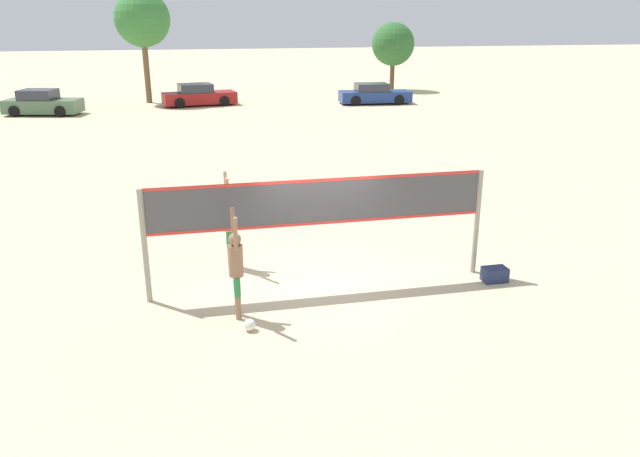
{
  "coord_description": "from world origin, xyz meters",
  "views": [
    {
      "loc": [
        -2.68,
        -12.12,
        5.58
      ],
      "look_at": [
        0.0,
        0.0,
        1.32
      ],
      "focal_mm": 35.0,
      "sensor_mm": 36.0,
      "label": 1
    }
  ],
  "objects_px": {
    "volleyball_net": "(320,211)",
    "gear_bag": "(495,274)",
    "player_blocker": "(228,219)",
    "parked_car_far": "(199,96)",
    "volleyball": "(250,325)",
    "tree_left_cluster": "(142,20)",
    "player_spiker": "(236,263)",
    "parked_car_near": "(374,94)",
    "parked_car_mid": "(42,104)",
    "tree_right_cluster": "(393,44)"
  },
  "relations": [
    {
      "from": "volleyball",
      "to": "parked_car_mid",
      "type": "relative_size",
      "value": 0.05
    },
    {
      "from": "volleyball",
      "to": "volleyball_net",
      "type": "bearing_deg",
      "value": 44.62
    },
    {
      "from": "parked_car_far",
      "to": "tree_right_cluster",
      "type": "bearing_deg",
      "value": 10.93
    },
    {
      "from": "volleyball",
      "to": "tree_left_cluster",
      "type": "height_order",
      "value": "tree_left_cluster"
    },
    {
      "from": "parked_car_near",
      "to": "tree_right_cluster",
      "type": "xyz_separation_m",
      "value": [
        3.62,
        7.07,
        2.84
      ]
    },
    {
      "from": "volleyball",
      "to": "parked_car_mid",
      "type": "bearing_deg",
      "value": 106.98
    },
    {
      "from": "tree_left_cluster",
      "to": "volleyball",
      "type": "bearing_deg",
      "value": -84.85
    },
    {
      "from": "gear_bag",
      "to": "parked_car_far",
      "type": "height_order",
      "value": "parked_car_far"
    },
    {
      "from": "volleyball_net",
      "to": "parked_car_far",
      "type": "xyz_separation_m",
      "value": [
        -1.52,
        29.5,
        -1.08
      ]
    },
    {
      "from": "volleyball",
      "to": "parked_car_far",
      "type": "relative_size",
      "value": 0.05
    },
    {
      "from": "player_blocker",
      "to": "parked_car_mid",
      "type": "distance_m",
      "value": 27.4
    },
    {
      "from": "player_spiker",
      "to": "tree_left_cluster",
      "type": "distance_m",
      "value": 33.08
    },
    {
      "from": "volleyball_net",
      "to": "player_blocker",
      "type": "xyz_separation_m",
      "value": [
        -1.81,
        1.52,
        -0.53
      ]
    },
    {
      "from": "player_blocker",
      "to": "parked_car_near",
      "type": "xyz_separation_m",
      "value": [
        11.65,
        26.36,
        -0.57
      ]
    },
    {
      "from": "player_blocker",
      "to": "volleyball",
      "type": "xyz_separation_m",
      "value": [
        0.09,
        -3.22,
        -1.06
      ]
    },
    {
      "from": "gear_bag",
      "to": "parked_car_mid",
      "type": "relative_size",
      "value": 0.12
    },
    {
      "from": "player_spiker",
      "to": "parked_car_mid",
      "type": "relative_size",
      "value": 0.47
    },
    {
      "from": "player_blocker",
      "to": "gear_bag",
      "type": "xyz_separation_m",
      "value": [
        5.64,
        -2.11,
        -1.01
      ]
    },
    {
      "from": "tree_left_cluster",
      "to": "player_spiker",
      "type": "bearing_deg",
      "value": -85.02
    },
    {
      "from": "volleyball_net",
      "to": "tree_left_cluster",
      "type": "xyz_separation_m",
      "value": [
        -4.72,
        31.61,
        3.59
      ]
    },
    {
      "from": "player_spiker",
      "to": "player_blocker",
      "type": "relative_size",
      "value": 0.97
    },
    {
      "from": "volleyball",
      "to": "gear_bag",
      "type": "distance_m",
      "value": 5.65
    },
    {
      "from": "player_spiker",
      "to": "volleyball",
      "type": "height_order",
      "value": "player_spiker"
    },
    {
      "from": "player_spiker",
      "to": "tree_right_cluster",
      "type": "bearing_deg",
      "value": -23.05
    },
    {
      "from": "parked_car_near",
      "to": "tree_left_cluster",
      "type": "distance_m",
      "value": 15.74
    },
    {
      "from": "player_blocker",
      "to": "parked_car_near",
      "type": "relative_size",
      "value": 0.46
    },
    {
      "from": "parked_car_far",
      "to": "volleyball_net",
      "type": "bearing_deg",
      "value": -96.13
    },
    {
      "from": "volleyball_net",
      "to": "parked_car_near",
      "type": "xyz_separation_m",
      "value": [
        9.84,
        27.88,
        -1.1
      ]
    },
    {
      "from": "volleyball",
      "to": "tree_left_cluster",
      "type": "xyz_separation_m",
      "value": [
        -3.0,
        33.3,
        5.17
      ]
    },
    {
      "from": "parked_car_far",
      "to": "tree_right_cluster",
      "type": "xyz_separation_m",
      "value": [
        14.97,
        5.45,
        2.82
      ]
    },
    {
      "from": "parked_car_near",
      "to": "tree_right_cluster",
      "type": "relative_size",
      "value": 0.94
    },
    {
      "from": "parked_car_near",
      "to": "parked_car_far",
      "type": "height_order",
      "value": "parked_car_far"
    },
    {
      "from": "gear_bag",
      "to": "tree_right_cluster",
      "type": "xyz_separation_m",
      "value": [
        9.64,
        35.54,
        3.28
      ]
    },
    {
      "from": "parked_car_mid",
      "to": "tree_left_cluster",
      "type": "distance_m",
      "value": 8.58
    },
    {
      "from": "player_spiker",
      "to": "player_blocker",
      "type": "bearing_deg",
      "value": -1.33
    },
    {
      "from": "player_spiker",
      "to": "parked_car_mid",
      "type": "bearing_deg",
      "value": 17.04
    },
    {
      "from": "player_blocker",
      "to": "parked_car_far",
      "type": "height_order",
      "value": "player_blocker"
    },
    {
      "from": "volleyball_net",
      "to": "gear_bag",
      "type": "height_order",
      "value": "volleyball_net"
    },
    {
      "from": "volleyball",
      "to": "parked_car_near",
      "type": "bearing_deg",
      "value": 68.65
    },
    {
      "from": "gear_bag",
      "to": "parked_car_mid",
      "type": "bearing_deg",
      "value": 117.25
    },
    {
      "from": "parked_car_mid",
      "to": "parked_car_far",
      "type": "bearing_deg",
      "value": 25.74
    },
    {
      "from": "gear_bag",
      "to": "parked_car_far",
      "type": "relative_size",
      "value": 0.11
    },
    {
      "from": "volleyball",
      "to": "parked_car_near",
      "type": "relative_size",
      "value": 0.05
    },
    {
      "from": "player_spiker",
      "to": "tree_left_cluster",
      "type": "relative_size",
      "value": 0.3
    },
    {
      "from": "player_blocker",
      "to": "parked_car_near",
      "type": "height_order",
      "value": "player_blocker"
    },
    {
      "from": "gear_bag",
      "to": "parked_car_near",
      "type": "xyz_separation_m",
      "value": [
        6.02,
        28.47,
        0.44
      ]
    },
    {
      "from": "volleyball",
      "to": "player_spiker",
      "type": "bearing_deg",
      "value": 104.17
    },
    {
      "from": "volleyball_net",
      "to": "volleyball",
      "type": "height_order",
      "value": "volleyball_net"
    },
    {
      "from": "volleyball_net",
      "to": "gear_bag",
      "type": "distance_m",
      "value": 4.16
    },
    {
      "from": "parked_car_far",
      "to": "parked_car_near",
      "type": "bearing_deg",
      "value": -17.18
    }
  ]
}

